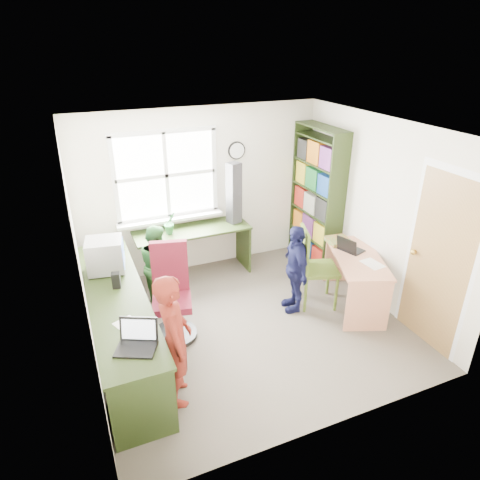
{
  "coord_description": "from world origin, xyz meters",
  "views": [
    {
      "loc": [
        -1.78,
        -3.97,
        3.24
      ],
      "look_at": [
        0.0,
        0.25,
        1.05
      ],
      "focal_mm": 32.0,
      "sensor_mm": 36.0,
      "label": 1
    }
  ],
  "objects_px": {
    "laptop_right": "(349,248)",
    "swivel_chair": "(172,297)",
    "crt_monitor": "(105,255)",
    "cd_tower": "(234,193)",
    "person_navy": "(295,269)",
    "person_red": "(174,340)",
    "bookshelf": "(316,200)",
    "laptop_left": "(137,340)",
    "l_desk": "(144,333)",
    "right_desk": "(356,269)",
    "potted_plant": "(170,223)",
    "person_green": "(158,265)",
    "wooden_chair": "(313,264)"
  },
  "relations": [
    {
      "from": "laptop_right",
      "to": "swivel_chair",
      "type": "bearing_deg",
      "value": 67.91
    },
    {
      "from": "crt_monitor",
      "to": "cd_tower",
      "type": "distance_m",
      "value": 2.08
    },
    {
      "from": "laptop_right",
      "to": "person_navy",
      "type": "distance_m",
      "value": 0.78
    },
    {
      "from": "laptop_right",
      "to": "person_red",
      "type": "bearing_deg",
      "value": 90.08
    },
    {
      "from": "bookshelf",
      "to": "person_red",
      "type": "xyz_separation_m",
      "value": [
        -2.76,
        -1.99,
        -0.32
      ]
    },
    {
      "from": "crt_monitor",
      "to": "laptop_right",
      "type": "distance_m",
      "value": 3.04
    },
    {
      "from": "cd_tower",
      "to": "person_navy",
      "type": "relative_size",
      "value": 0.76
    },
    {
      "from": "crt_monitor",
      "to": "laptop_left",
      "type": "relative_size",
      "value": 1.05
    },
    {
      "from": "bookshelf",
      "to": "crt_monitor",
      "type": "height_order",
      "value": "bookshelf"
    },
    {
      "from": "l_desk",
      "to": "laptop_right",
      "type": "relative_size",
      "value": 8.08
    },
    {
      "from": "right_desk",
      "to": "laptop_left",
      "type": "bearing_deg",
      "value": -145.04
    },
    {
      "from": "laptop_right",
      "to": "cd_tower",
      "type": "bearing_deg",
      "value": 18.83
    },
    {
      "from": "cd_tower",
      "to": "person_navy",
      "type": "height_order",
      "value": "cd_tower"
    },
    {
      "from": "potted_plant",
      "to": "person_navy",
      "type": "bearing_deg",
      "value": -46.12
    },
    {
      "from": "right_desk",
      "to": "crt_monitor",
      "type": "bearing_deg",
      "value": -173.37
    },
    {
      "from": "laptop_right",
      "to": "person_navy",
      "type": "bearing_deg",
      "value": 67.75
    },
    {
      "from": "person_red",
      "to": "laptop_right",
      "type": "bearing_deg",
      "value": -62.07
    },
    {
      "from": "crt_monitor",
      "to": "cd_tower",
      "type": "relative_size",
      "value": 0.51
    },
    {
      "from": "swivel_chair",
      "to": "l_desk",
      "type": "bearing_deg",
      "value": -117.24
    },
    {
      "from": "right_desk",
      "to": "person_red",
      "type": "xyz_separation_m",
      "value": [
        -2.58,
        -0.69,
        0.17
      ]
    },
    {
      "from": "bookshelf",
      "to": "person_red",
      "type": "bearing_deg",
      "value": -144.19
    },
    {
      "from": "person_navy",
      "to": "bookshelf",
      "type": "bearing_deg",
      "value": 149.77
    },
    {
      "from": "right_desk",
      "to": "laptop_right",
      "type": "height_order",
      "value": "laptop_right"
    },
    {
      "from": "bookshelf",
      "to": "person_navy",
      "type": "bearing_deg",
      "value": -131.36
    },
    {
      "from": "person_navy",
      "to": "person_green",
      "type": "bearing_deg",
      "value": -106.79
    },
    {
      "from": "l_desk",
      "to": "right_desk",
      "type": "distance_m",
      "value": 2.79
    },
    {
      "from": "person_red",
      "to": "swivel_chair",
      "type": "bearing_deg",
      "value": -3.1
    },
    {
      "from": "bookshelf",
      "to": "laptop_right",
      "type": "xyz_separation_m",
      "value": [
        -0.19,
        -1.14,
        -0.24
      ]
    },
    {
      "from": "laptop_left",
      "to": "potted_plant",
      "type": "height_order",
      "value": "potted_plant"
    },
    {
      "from": "bookshelf",
      "to": "swivel_chair",
      "type": "bearing_deg",
      "value": -158.78
    },
    {
      "from": "right_desk",
      "to": "bookshelf",
      "type": "bearing_deg",
      "value": 103.48
    },
    {
      "from": "laptop_left",
      "to": "cd_tower",
      "type": "distance_m",
      "value": 2.95
    },
    {
      "from": "wooden_chair",
      "to": "person_green",
      "type": "relative_size",
      "value": 0.97
    },
    {
      "from": "crt_monitor",
      "to": "person_red",
      "type": "distance_m",
      "value": 1.54
    },
    {
      "from": "laptop_right",
      "to": "person_navy",
      "type": "relative_size",
      "value": 0.31
    },
    {
      "from": "wooden_chair",
      "to": "l_desk",
      "type": "bearing_deg",
      "value": -151.34
    },
    {
      "from": "laptop_right",
      "to": "laptop_left",
      "type": "bearing_deg",
      "value": 88.51
    },
    {
      "from": "wooden_chair",
      "to": "person_navy",
      "type": "relative_size",
      "value": 0.92
    },
    {
      "from": "swivel_chair",
      "to": "person_green",
      "type": "height_order",
      "value": "swivel_chair"
    },
    {
      "from": "crt_monitor",
      "to": "person_red",
      "type": "relative_size",
      "value": 0.33
    },
    {
      "from": "person_red",
      "to": "person_green",
      "type": "bearing_deg",
      "value": 1.87
    },
    {
      "from": "person_green",
      "to": "person_red",
      "type": "bearing_deg",
      "value": 165.01
    },
    {
      "from": "l_desk",
      "to": "laptop_left",
      "type": "relative_size",
      "value": 6.77
    },
    {
      "from": "swivel_chair",
      "to": "cd_tower",
      "type": "relative_size",
      "value": 1.29
    },
    {
      "from": "laptop_left",
      "to": "person_green",
      "type": "xyz_separation_m",
      "value": [
        0.57,
        1.76,
        -0.25
      ]
    },
    {
      "from": "l_desk",
      "to": "laptop_right",
      "type": "bearing_deg",
      "value": 6.84
    },
    {
      "from": "potted_plant",
      "to": "swivel_chair",
      "type": "bearing_deg",
      "value": -104.75
    },
    {
      "from": "swivel_chair",
      "to": "crt_monitor",
      "type": "distance_m",
      "value": 0.91
    },
    {
      "from": "right_desk",
      "to": "cd_tower",
      "type": "distance_m",
      "value": 2.0
    },
    {
      "from": "swivel_chair",
      "to": "laptop_left",
      "type": "height_order",
      "value": "swivel_chair"
    }
  ]
}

